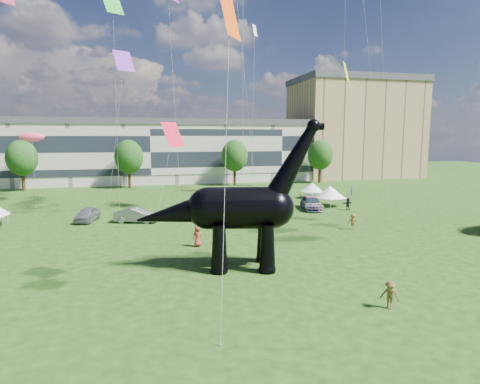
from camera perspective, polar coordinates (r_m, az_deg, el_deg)
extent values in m
plane|color=#16330C|center=(27.02, 6.92, -12.79)|extent=(220.00, 220.00, 0.00)
cube|color=beige|center=(85.79, -12.63, 5.36)|extent=(78.00, 11.00, 12.00)
cube|color=tan|center=(101.25, 15.87, 8.44)|extent=(28.00, 18.00, 22.00)
cylinder|color=#382314|center=(79.99, -28.42, 1.26)|extent=(0.56, 0.56, 3.20)
ellipsoid|color=#14380F|center=(79.66, -28.64, 4.64)|extent=(5.20, 5.20, 6.24)
cylinder|color=#382314|center=(77.19, -15.43, 1.73)|extent=(0.56, 0.56, 3.20)
ellipsoid|color=#14380F|center=(76.85, -15.56, 5.23)|extent=(5.20, 5.20, 6.24)
cylinder|color=#382314|center=(78.93, -0.76, 2.14)|extent=(0.56, 0.56, 3.20)
ellipsoid|color=#14380F|center=(78.59, -0.77, 5.57)|extent=(5.20, 5.20, 6.24)
cylinder|color=#382314|center=(84.60, 11.24, 2.38)|extent=(0.56, 0.56, 3.20)
ellipsoid|color=#14380F|center=(84.29, 11.33, 5.57)|extent=(5.20, 5.20, 6.24)
cone|color=black|center=(28.31, -2.99, -8.15)|extent=(1.37, 1.37, 3.39)
sphere|color=black|center=(28.76, -2.97, -11.01)|extent=(1.24, 1.24, 1.24)
cone|color=black|center=(30.71, -2.92, -6.87)|extent=(1.37, 1.37, 3.39)
sphere|color=black|center=(31.12, -2.90, -9.53)|extent=(1.24, 1.24, 1.24)
cone|color=black|center=(28.46, 3.92, -8.08)|extent=(1.37, 1.37, 3.39)
sphere|color=black|center=(28.91, 3.89, -10.92)|extent=(1.24, 1.24, 1.24)
cone|color=black|center=(30.84, 3.43, -6.81)|extent=(1.37, 1.37, 3.39)
sphere|color=black|center=(31.26, 3.41, -9.45)|extent=(1.24, 1.24, 1.24)
cylinder|color=black|center=(28.93, 0.15, -2.28)|extent=(5.24, 3.90, 3.05)
sphere|color=black|center=(28.93, -4.56, -2.30)|extent=(3.05, 3.05, 3.05)
sphere|color=black|center=(29.11, 4.82, -2.24)|extent=(2.94, 2.94, 2.94)
cone|color=black|center=(28.92, 7.61, 4.18)|extent=(4.50, 2.48, 5.98)
sphere|color=black|center=(29.14, 10.42, 9.25)|extent=(0.95, 0.95, 0.95)
cylinder|color=black|center=(29.21, 11.07, 9.12)|extent=(0.87, 0.64, 0.50)
cone|color=black|center=(29.20, -9.13, -3.04)|extent=(6.32, 3.47, 3.32)
imported|color=#B2B2B7|center=(48.51, -20.87, -3.00)|extent=(2.77, 4.89, 1.57)
imported|color=slate|center=(46.19, -14.53, -3.25)|extent=(5.06, 2.94, 1.58)
imported|color=white|center=(48.28, -5.72, -2.60)|extent=(5.82, 3.61, 1.50)
imported|color=#595960|center=(53.48, 10.11, -1.58)|extent=(3.47, 6.07, 1.66)
cube|color=white|center=(56.53, 12.67, -0.80)|extent=(4.12, 4.12, 0.13)
cone|color=white|center=(56.42, 12.70, 0.04)|extent=(5.22, 5.22, 1.57)
cylinder|color=#999999|center=(54.58, 12.78, -1.73)|extent=(0.06, 0.06, 1.15)
cylinder|color=#999999|center=(56.79, 14.75, -1.42)|extent=(0.06, 0.06, 1.15)
cylinder|color=#999999|center=(56.53, 10.56, -1.34)|extent=(0.06, 0.06, 1.15)
cylinder|color=#999999|center=(58.67, 12.54, -1.06)|extent=(0.06, 0.06, 1.15)
cube|color=white|center=(63.26, 10.18, 0.04)|extent=(3.46, 3.46, 0.11)
cone|color=white|center=(63.16, 10.20, 0.70)|extent=(4.38, 4.38, 1.38)
cylinder|color=#999999|center=(61.53, 10.05, -0.65)|extent=(0.06, 0.06, 1.01)
cylinder|color=#999999|center=(63.23, 11.81, -0.46)|extent=(0.06, 0.06, 1.01)
cylinder|color=#999999|center=(63.47, 8.53, -0.35)|extent=(0.06, 0.06, 1.01)
cylinder|color=#999999|center=(65.12, 10.28, -0.18)|extent=(0.06, 0.06, 1.01)
cylinder|color=#999999|center=(48.68, -30.68, -3.79)|extent=(0.06, 0.06, 1.18)
cylinder|color=#999999|center=(51.60, -30.15, -3.15)|extent=(0.06, 0.06, 1.18)
imported|color=brown|center=(42.88, 15.75, -4.08)|extent=(1.18, 0.82, 1.68)
imported|color=teal|center=(66.41, 15.57, 0.10)|extent=(0.56, 0.70, 1.69)
imported|color=black|center=(54.02, 15.08, -1.64)|extent=(1.58, 0.74, 1.63)
imported|color=maroon|center=(35.26, -6.08, -6.29)|extent=(1.00, 0.78, 1.80)
imported|color=brown|center=(24.45, 20.53, -13.54)|extent=(1.15, 1.11, 1.58)
imported|color=#255B8A|center=(31.41, 3.94, -8.11)|extent=(0.71, 0.54, 1.73)
plane|color=#E04A0B|center=(23.01, -1.48, 23.89)|extent=(1.90, 2.32, 2.40)
plane|color=yellow|center=(74.26, 14.86, 16.21)|extent=(2.63, 3.14, 3.24)
plane|color=#17991F|center=(62.06, -17.65, 24.15)|extent=(3.88, 3.21, 2.92)
ellipsoid|color=#DC3D5C|center=(65.02, -27.50, 6.97)|extent=(3.47, 3.63, 1.36)
plane|color=red|center=(53.60, -9.55, 8.07)|extent=(3.93, 3.52, 3.20)
plane|color=white|center=(66.21, 2.15, 21.97)|extent=(1.32, 1.55, 1.69)
plane|color=#6117A2|center=(58.75, -16.21, 17.48)|extent=(3.82, 3.04, 2.91)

